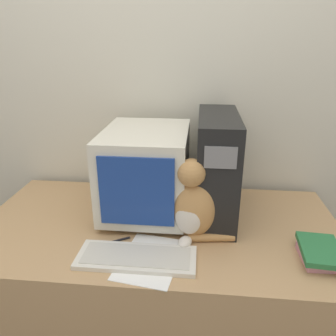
{
  "coord_description": "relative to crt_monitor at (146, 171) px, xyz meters",
  "views": [
    {
      "loc": [
        0.17,
        -0.84,
        1.51
      ],
      "look_at": [
        0.04,
        0.43,
        1.01
      ],
      "focal_mm": 35.0,
      "sensor_mm": 36.0,
      "label": 1
    }
  ],
  "objects": [
    {
      "name": "paper_sheet",
      "position": [
        0.07,
        -0.37,
        -0.2
      ],
      "size": [
        0.25,
        0.33,
        0.0
      ],
      "color": "white",
      "rests_on": "desk"
    },
    {
      "name": "desk",
      "position": [
        0.07,
        -0.12,
        -0.58
      ],
      "size": [
        1.59,
        0.81,
        0.75
      ],
      "color": "tan",
      "rests_on": "ground_plane"
    },
    {
      "name": "wall_back",
      "position": [
        0.07,
        0.35,
        0.3
      ],
      "size": [
        7.0,
        0.05,
        2.5
      ],
      "color": "beige",
      "rests_on": "ground_plane"
    },
    {
      "name": "crt_monitor",
      "position": [
        0.0,
        0.0,
        0.0
      ],
      "size": [
        0.37,
        0.48,
        0.39
      ],
      "color": "beige",
      "rests_on": "desk"
    },
    {
      "name": "pen",
      "position": [
        -0.1,
        -0.28,
        -0.2
      ],
      "size": [
        0.14,
        0.09,
        0.01
      ],
      "color": "black",
      "rests_on": "desk"
    },
    {
      "name": "book_stack",
      "position": [
        0.7,
        -0.31,
        -0.18
      ],
      "size": [
        0.16,
        0.21,
        0.05
      ],
      "color": "pink",
      "rests_on": "desk"
    },
    {
      "name": "keyboard",
      "position": [
        0.02,
        -0.38,
        -0.19
      ],
      "size": [
        0.44,
        0.17,
        0.02
      ],
      "color": "silver",
      "rests_on": "desk"
    },
    {
      "name": "cat",
      "position": [
        0.22,
        -0.2,
        -0.06
      ],
      "size": [
        0.29,
        0.23,
        0.35
      ],
      "rotation": [
        0.0,
        0.0,
        -0.27
      ],
      "color": "#B7844C",
      "rests_on": "desk"
    },
    {
      "name": "computer_tower",
      "position": [
        0.32,
        0.01,
        0.03
      ],
      "size": [
        0.17,
        0.48,
        0.47
      ],
      "color": "black",
      "rests_on": "desk"
    }
  ]
}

